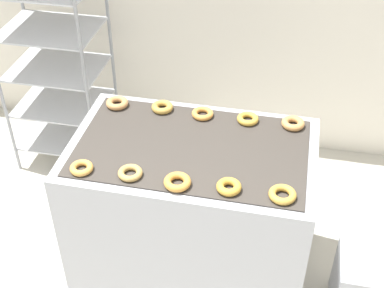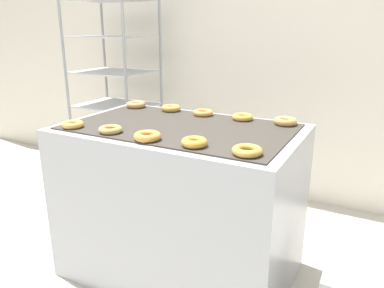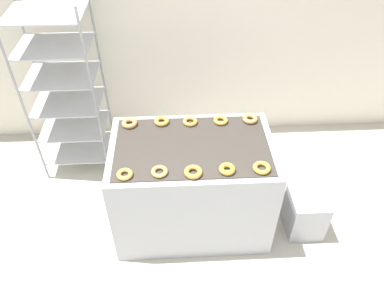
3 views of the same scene
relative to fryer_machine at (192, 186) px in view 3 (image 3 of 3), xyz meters
The scene contains 15 objects.
ground_plane 0.83m from the fryer_machine, 90.02° to the right, with size 14.00×14.00×0.00m, color beige.
wall_back 1.71m from the fryer_machine, 90.01° to the left, with size 8.00×0.05×2.80m.
fryer_machine is the anchor object (origin of this frame).
baking_rack_cart 1.60m from the fryer_machine, 142.83° to the left, with size 0.69×0.56×1.89m.
glaze_bin 1.09m from the fryer_machine, ahead, with size 0.33×0.35×0.43m.
donut_near_leftmost 0.79m from the fryer_machine, 148.99° to the right, with size 0.12×0.12×0.03m, color gold.
donut_near_left 0.64m from the fryer_machine, 131.22° to the right, with size 0.13×0.13×0.03m, color tan.
donut_near_center 0.60m from the fryer_machine, 91.46° to the right, with size 0.14×0.14×0.04m, color gold.
donut_near_right 0.64m from the fryer_machine, 50.27° to the right, with size 0.13×0.13×0.04m, color gold.
donut_near_rightmost 0.78m from the fryer_machine, 30.23° to the right, with size 0.14×0.14×0.04m, color gold.
donut_far_leftmost 0.79m from the fryer_machine, 150.17° to the left, with size 0.14×0.14×0.04m, color tan.
donut_far_left 0.65m from the fryer_machine, 128.19° to the left, with size 0.13×0.13×0.04m, color #BB8F3E.
donut_far_center 0.59m from the fryer_machine, 90.25° to the left, with size 0.13×0.13×0.03m, color #D28C3E.
donut_far_right 0.65m from the fryer_machine, 48.67° to the left, with size 0.13×0.13×0.04m, color gold.
donut_far_rightmost 0.80m from the fryer_machine, 30.43° to the left, with size 0.13×0.13×0.04m, color tan.
Camera 3 is at (-0.12, -1.61, 3.00)m, focal length 35.00 mm.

